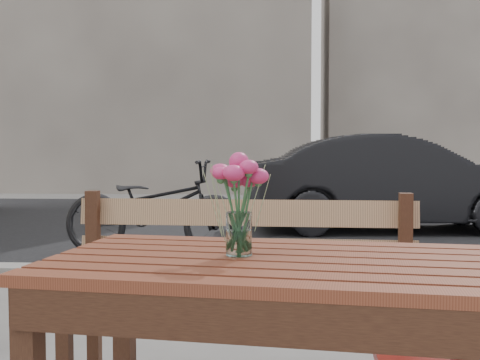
% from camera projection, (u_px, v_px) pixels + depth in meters
% --- Properties ---
extents(street, '(30.00, 8.12, 0.12)m').
position_uv_depth(street, '(259.00, 241.00, 7.03)').
color(street, black).
rests_on(street, ground).
extents(backdrop_buildings, '(15.50, 4.00, 8.00)m').
position_uv_depth(backdrop_buildings, '(277.00, 56.00, 16.13)').
color(backdrop_buildings, slate).
rests_on(backdrop_buildings, ground).
extents(main_table, '(1.38, 0.91, 0.79)m').
position_uv_depth(main_table, '(273.00, 303.00, 1.74)').
color(main_table, maroon).
rests_on(main_table, ground).
extents(main_bench, '(1.53, 0.51, 0.94)m').
position_uv_depth(main_bench, '(243.00, 274.00, 2.58)').
color(main_bench, '#8A6447').
rests_on(main_bench, ground).
extents(red_chair, '(0.43, 0.43, 0.83)m').
position_uv_depth(red_chair, '(469.00, 348.00, 1.89)').
color(red_chair, '#A70D06').
rests_on(red_chair, ground).
extents(main_vase, '(0.17, 0.17, 0.30)m').
position_uv_depth(main_vase, '(239.00, 192.00, 1.76)').
color(main_vase, white).
rests_on(main_vase, main_table).
extents(parked_car, '(4.00, 1.62, 1.29)m').
position_uv_depth(parked_car, '(394.00, 183.00, 8.10)').
color(parked_car, black).
rests_on(parked_car, ground).
extents(bicycle, '(1.94, 0.78, 1.00)m').
position_uv_depth(bicycle, '(155.00, 208.00, 6.16)').
color(bicycle, black).
rests_on(bicycle, ground).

